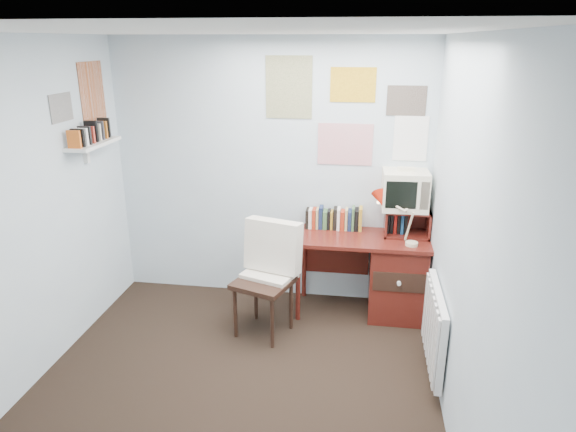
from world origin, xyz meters
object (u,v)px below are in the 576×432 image
desk_lamp (413,224)px  crt_tv (405,188)px  radiator (435,328)px  desk (391,274)px  tv_riser (407,222)px  desk_chair (263,283)px  wall_shelf (94,144)px

desk_lamp → crt_tv: (-0.07, 0.28, 0.24)m
radiator → desk: bearing=107.2°
crt_tv → desk: bearing=-123.5°
desk_lamp → radiator: bearing=-68.0°
desk → tv_riser: tv_riser is taller
desk_chair → crt_tv: 1.52m
desk_chair → desk_lamp: (1.25, 0.36, 0.48)m
desk → radiator: (0.29, -0.93, 0.01)m
desk_chair → desk: bearing=44.0°
desk_chair → tv_riser: tv_riser is taller
tv_riser → wall_shelf: bearing=-169.7°
desk → desk_chair: bearing=-155.2°
tv_riser → radiator: 1.15m
desk → desk_lamp: size_ratio=3.02×
desk_lamp → tv_riser: size_ratio=0.99×
desk_chair → radiator: 1.45m
radiator → crt_tv: bearing=101.1°
desk_chair → desk_lamp: size_ratio=2.43×
desk → radiator: 0.97m
desk_lamp → radiator: (0.14, -0.78, -0.54)m
desk → wall_shelf: (-2.57, -0.38, 1.21)m
radiator → desk_chair: bearing=163.1°
desk_lamp → tv_riser: bearing=109.2°
crt_tv → wall_shelf: size_ratio=0.65×
desk → tv_riser: 0.51m
radiator → wall_shelf: 3.15m
desk_chair → radiator: size_ratio=1.21×
desk_chair → desk_lamp: bearing=35.3°
desk_chair → radiator: bearing=2.3°
crt_tv → wall_shelf: wall_shelf is taller
desk → wall_shelf: wall_shelf is taller
crt_tv → desk_chair: bearing=-153.5°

